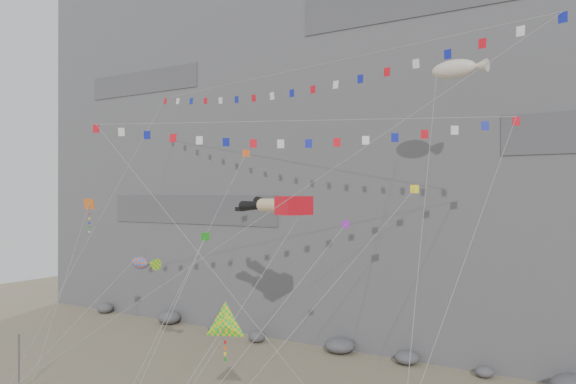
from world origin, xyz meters
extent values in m
cube|color=slate|center=(0.00, 32.00, 25.00)|extent=(80.00, 28.00, 50.00)
cylinder|color=slate|center=(-14.15, -3.43, 2.02)|extent=(0.12, 0.12, 4.04)
cube|color=red|center=(2.02, 6.17, 12.85)|extent=(2.22, 2.56, 1.26)
cylinder|color=#E2BC8D|center=(0.07, 6.25, 12.85)|extent=(2.33, 1.64, 0.93)
sphere|color=black|center=(-0.93, 6.64, 12.85)|extent=(0.86, 0.86, 0.86)
cone|color=black|center=(-2.11, 7.10, 12.78)|extent=(2.66, 1.65, 0.87)
cube|color=black|center=(-3.69, 7.71, 12.49)|extent=(0.90, 0.64, 0.31)
cylinder|color=#E2BC8D|center=(0.53, 7.43, 12.85)|extent=(2.33, 1.64, 0.93)
sphere|color=black|center=(-0.47, 7.82, 12.85)|extent=(0.86, 0.86, 0.86)
cone|color=black|center=(-1.65, 8.27, 12.97)|extent=(2.68, 1.66, 0.93)
cube|color=black|center=(-3.23, 8.89, 12.88)|extent=(0.90, 0.64, 0.31)
cylinder|color=gray|center=(2.13, -1.34, 6.45)|extent=(0.03, 0.03, 19.73)
cylinder|color=gray|center=(-6.97, 2.53, 11.41)|extent=(0.03, 0.03, 30.60)
cylinder|color=gray|center=(7.38, 1.54, 9.19)|extent=(0.03, 0.03, 21.16)
cylinder|color=gray|center=(-13.19, -0.89, 6.46)|extent=(0.03, 0.03, 13.82)
cylinder|color=gray|center=(-11.13, -1.28, 4.36)|extent=(0.03, 0.03, 12.41)
cylinder|color=gray|center=(12.10, 4.13, 10.97)|extent=(0.03, 0.03, 26.02)
cylinder|color=gray|center=(-3.04, 1.20, 8.44)|extent=(0.03, 0.03, 23.91)
cylinder|color=gray|center=(3.99, -0.64, 5.91)|extent=(0.03, 0.03, 16.85)
cylinder|color=gray|center=(-0.96, -3.26, 5.53)|extent=(0.03, 0.03, 13.10)
cylinder|color=gray|center=(5.97, 1.72, 7.00)|extent=(0.03, 0.03, 21.88)
camera|label=1|loc=(21.86, -26.04, 13.65)|focal=35.00mm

